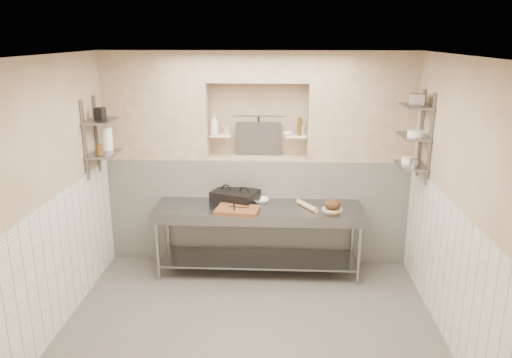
# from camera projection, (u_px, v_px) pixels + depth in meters

# --- Properties ---
(floor) EXTENTS (4.00, 3.90, 0.10)m
(floor) POSITION_uv_depth(u_px,v_px,m) (250.00, 326.00, 5.39)
(floor) COLOR #5B5650
(floor) RESTS_ON ground
(ceiling) EXTENTS (4.00, 3.90, 0.10)m
(ceiling) POSITION_uv_depth(u_px,v_px,m) (249.00, 50.00, 4.58)
(ceiling) COLOR silver
(ceiling) RESTS_ON ground
(wall_left) EXTENTS (0.10, 3.90, 2.80)m
(wall_left) POSITION_uv_depth(u_px,v_px,m) (50.00, 196.00, 5.08)
(wall_left) COLOR #B9A88E
(wall_left) RESTS_ON ground
(wall_right) EXTENTS (0.10, 3.90, 2.80)m
(wall_right) POSITION_uv_depth(u_px,v_px,m) (458.00, 202.00, 4.89)
(wall_right) COLOR #B9A88E
(wall_right) RESTS_ON ground
(wall_back) EXTENTS (4.00, 0.10, 2.80)m
(wall_back) POSITION_uv_depth(u_px,v_px,m) (259.00, 154.00, 6.91)
(wall_back) COLOR #B9A88E
(wall_back) RESTS_ON ground
(wall_front) EXTENTS (4.00, 0.10, 2.80)m
(wall_front) POSITION_uv_depth(u_px,v_px,m) (230.00, 302.00, 3.07)
(wall_front) COLOR #B9A88E
(wall_front) RESTS_ON ground
(backwall_lower) EXTENTS (4.00, 0.40, 1.40)m
(backwall_lower) POSITION_uv_depth(u_px,v_px,m) (258.00, 207.00, 6.86)
(backwall_lower) COLOR white
(backwall_lower) RESTS_ON floor
(alcove_sill) EXTENTS (1.30, 0.40, 0.02)m
(alcove_sill) POSITION_uv_depth(u_px,v_px,m) (258.00, 157.00, 6.66)
(alcove_sill) COLOR #B9A88E
(alcove_sill) RESTS_ON backwall_lower
(backwall_pillar_left) EXTENTS (1.35, 0.40, 1.40)m
(backwall_pillar_left) POSITION_uv_depth(u_px,v_px,m) (157.00, 105.00, 6.53)
(backwall_pillar_left) COLOR #B9A88E
(backwall_pillar_left) RESTS_ON backwall_lower
(backwall_pillar_right) EXTENTS (1.35, 0.40, 1.40)m
(backwall_pillar_right) POSITION_uv_depth(u_px,v_px,m) (361.00, 106.00, 6.41)
(backwall_pillar_right) COLOR #B9A88E
(backwall_pillar_right) RESTS_ON backwall_lower
(backwall_header) EXTENTS (1.30, 0.40, 0.40)m
(backwall_header) POSITION_uv_depth(u_px,v_px,m) (258.00, 66.00, 6.33)
(backwall_header) COLOR #B9A88E
(backwall_header) RESTS_ON backwall_lower
(wainscot_left) EXTENTS (0.02, 3.90, 1.40)m
(wainscot_left) POSITION_uv_depth(u_px,v_px,m) (63.00, 259.00, 5.28)
(wainscot_left) COLOR white
(wainscot_left) RESTS_ON floor
(wainscot_right) EXTENTS (0.02, 3.90, 1.40)m
(wainscot_right) POSITION_uv_depth(u_px,v_px,m) (445.00, 267.00, 5.09)
(wainscot_right) COLOR white
(wainscot_right) RESTS_ON floor
(alcove_shelf_left) EXTENTS (0.28, 0.16, 0.02)m
(alcove_shelf_left) POSITION_uv_depth(u_px,v_px,m) (220.00, 135.00, 6.61)
(alcove_shelf_left) COLOR white
(alcove_shelf_left) RESTS_ON backwall_lower
(alcove_shelf_right) EXTENTS (0.28, 0.16, 0.02)m
(alcove_shelf_right) POSITION_uv_depth(u_px,v_px,m) (296.00, 136.00, 6.56)
(alcove_shelf_right) COLOR white
(alcove_shelf_right) RESTS_ON backwall_lower
(utensil_rail) EXTENTS (0.70, 0.02, 0.02)m
(utensil_rail) POSITION_uv_depth(u_px,v_px,m) (259.00, 115.00, 6.68)
(utensil_rail) COLOR gray
(utensil_rail) RESTS_ON wall_back
(hanging_steel) EXTENTS (0.02, 0.02, 0.30)m
(hanging_steel) POSITION_uv_depth(u_px,v_px,m) (258.00, 128.00, 6.70)
(hanging_steel) COLOR black
(hanging_steel) RESTS_ON utensil_rail
(splash_panel) EXTENTS (0.60, 0.08, 0.45)m
(splash_panel) POSITION_uv_depth(u_px,v_px,m) (258.00, 139.00, 6.70)
(splash_panel) COLOR #383330
(splash_panel) RESTS_ON alcove_sill
(shelf_rail_left_a) EXTENTS (0.03, 0.03, 0.95)m
(shelf_rail_left_a) POSITION_uv_depth(u_px,v_px,m) (97.00, 134.00, 6.17)
(shelf_rail_left_a) COLOR slate
(shelf_rail_left_a) RESTS_ON wall_left
(shelf_rail_left_b) EXTENTS (0.03, 0.03, 0.95)m
(shelf_rail_left_b) POSITION_uv_depth(u_px,v_px,m) (85.00, 141.00, 5.78)
(shelf_rail_left_b) COLOR slate
(shelf_rail_left_b) RESTS_ON wall_left
(wall_shelf_left_lower) EXTENTS (0.30, 0.50, 0.02)m
(wall_shelf_left_lower) POSITION_uv_depth(u_px,v_px,m) (103.00, 154.00, 6.03)
(wall_shelf_left_lower) COLOR slate
(wall_shelf_left_lower) RESTS_ON wall_left
(wall_shelf_left_upper) EXTENTS (0.30, 0.50, 0.03)m
(wall_shelf_left_upper) POSITION_uv_depth(u_px,v_px,m) (101.00, 121.00, 5.92)
(wall_shelf_left_upper) COLOR slate
(wall_shelf_left_upper) RESTS_ON wall_left
(shelf_rail_right_a) EXTENTS (0.03, 0.03, 1.05)m
(shelf_rail_right_a) POSITION_uv_depth(u_px,v_px,m) (421.00, 133.00, 5.97)
(shelf_rail_right_a) COLOR slate
(shelf_rail_right_a) RESTS_ON wall_right
(shelf_rail_right_b) EXTENTS (0.03, 0.03, 1.05)m
(shelf_rail_right_b) POSITION_uv_depth(u_px,v_px,m) (430.00, 140.00, 5.58)
(shelf_rail_right_b) COLOR slate
(shelf_rail_right_b) RESTS_ON wall_right
(wall_shelf_right_lower) EXTENTS (0.30, 0.50, 0.02)m
(wall_shelf_right_lower) POSITION_uv_depth(u_px,v_px,m) (411.00, 165.00, 5.88)
(wall_shelf_right_lower) COLOR slate
(wall_shelf_right_lower) RESTS_ON wall_right
(wall_shelf_right_mid) EXTENTS (0.30, 0.50, 0.02)m
(wall_shelf_right_mid) POSITION_uv_depth(u_px,v_px,m) (413.00, 136.00, 5.78)
(wall_shelf_right_mid) COLOR slate
(wall_shelf_right_mid) RESTS_ON wall_right
(wall_shelf_right_upper) EXTENTS (0.30, 0.50, 0.03)m
(wall_shelf_right_upper) POSITION_uv_depth(u_px,v_px,m) (416.00, 106.00, 5.69)
(wall_shelf_right_upper) COLOR slate
(wall_shelf_right_upper) RESTS_ON wall_right
(prep_table) EXTENTS (2.60, 0.70, 0.90)m
(prep_table) POSITION_uv_depth(u_px,v_px,m) (258.00, 226.00, 6.33)
(prep_table) COLOR gray
(prep_table) RESTS_ON floor
(panini_press) EXTENTS (0.66, 0.57, 0.15)m
(panini_press) POSITION_uv_depth(u_px,v_px,m) (235.00, 196.00, 6.44)
(panini_press) COLOR black
(panini_press) RESTS_ON prep_table
(cutting_board) EXTENTS (0.56, 0.43, 0.05)m
(cutting_board) POSITION_uv_depth(u_px,v_px,m) (237.00, 210.00, 6.09)
(cutting_board) COLOR brown
(cutting_board) RESTS_ON prep_table
(knife_blade) EXTENTS (0.25, 0.06, 0.01)m
(knife_blade) POSITION_uv_depth(u_px,v_px,m) (239.00, 207.00, 6.11)
(knife_blade) COLOR gray
(knife_blade) RESTS_ON cutting_board
(tongs) EXTENTS (0.05, 0.24, 0.02)m
(tongs) POSITION_uv_depth(u_px,v_px,m) (234.00, 208.00, 6.07)
(tongs) COLOR gray
(tongs) RESTS_ON cutting_board
(mixing_bowl) EXTENTS (0.23, 0.23, 0.05)m
(mixing_bowl) POSITION_uv_depth(u_px,v_px,m) (261.00, 200.00, 6.43)
(mixing_bowl) COLOR white
(mixing_bowl) RESTS_ON prep_table
(rolling_pin) EXTENTS (0.26, 0.38, 0.06)m
(rolling_pin) POSITION_uv_depth(u_px,v_px,m) (307.00, 206.00, 6.21)
(rolling_pin) COLOR tan
(rolling_pin) RESTS_ON prep_table
(bread_board) EXTENTS (0.26, 0.26, 0.01)m
(bread_board) POSITION_uv_depth(u_px,v_px,m) (332.00, 209.00, 6.16)
(bread_board) COLOR tan
(bread_board) RESTS_ON prep_table
(bread_loaf) EXTENTS (0.21, 0.21, 0.12)m
(bread_loaf) POSITION_uv_depth(u_px,v_px,m) (332.00, 204.00, 6.14)
(bread_loaf) COLOR #4C2D19
(bread_loaf) RESTS_ON bread_board
(bottle_soap) EXTENTS (0.12, 0.12, 0.28)m
(bottle_soap) POSITION_uv_depth(u_px,v_px,m) (214.00, 125.00, 6.52)
(bottle_soap) COLOR white
(bottle_soap) RESTS_ON alcove_shelf_left
(jar_alcove) EXTENTS (0.07, 0.07, 0.11)m
(jar_alcove) POSITION_uv_depth(u_px,v_px,m) (227.00, 130.00, 6.58)
(jar_alcove) COLOR #B9A88E
(jar_alcove) RESTS_ON alcove_shelf_left
(bowl_alcove) EXTENTS (0.15, 0.15, 0.04)m
(bowl_alcove) POSITION_uv_depth(u_px,v_px,m) (288.00, 134.00, 6.54)
(bowl_alcove) COLOR white
(bowl_alcove) RESTS_ON alcove_shelf_right
(condiment_a) EXTENTS (0.06, 0.06, 0.23)m
(condiment_a) POSITION_uv_depth(u_px,v_px,m) (300.00, 126.00, 6.55)
(condiment_a) COLOR #553716
(condiment_a) RESTS_ON alcove_shelf_right
(condiment_b) EXTENTS (0.05, 0.05, 0.21)m
(condiment_b) POSITION_uv_depth(u_px,v_px,m) (300.00, 127.00, 6.51)
(condiment_b) COLOR #553716
(condiment_b) RESTS_ON alcove_shelf_right
(condiment_c) EXTENTS (0.07, 0.07, 0.12)m
(condiment_c) POSITION_uv_depth(u_px,v_px,m) (301.00, 130.00, 6.57)
(condiment_c) COLOR white
(condiment_c) RESTS_ON alcove_shelf_right
(jug_left) EXTENTS (0.14, 0.14, 0.28)m
(jug_left) POSITION_uv_depth(u_px,v_px,m) (107.00, 139.00, 6.13)
(jug_left) COLOR white
(jug_left) RESTS_ON wall_shelf_left_lower
(jar_left) EXTENTS (0.08, 0.08, 0.12)m
(jar_left) POSITION_uv_depth(u_px,v_px,m) (99.00, 150.00, 5.89)
(jar_left) COLOR #553716
(jar_left) RESTS_ON wall_shelf_left_lower
(box_left_upper) EXTENTS (0.12, 0.12, 0.15)m
(box_left_upper) POSITION_uv_depth(u_px,v_px,m) (100.00, 114.00, 5.90)
(box_left_upper) COLOR black
(box_left_upper) RESTS_ON wall_shelf_left_upper
(bowl_right) EXTENTS (0.19, 0.19, 0.06)m
(bowl_right) POSITION_uv_depth(u_px,v_px,m) (410.00, 160.00, 5.94)
(bowl_right) COLOR white
(bowl_right) RESTS_ON wall_shelf_right_lower
(canister_right) EXTENTS (0.10, 0.10, 0.10)m
(canister_right) POSITION_uv_depth(u_px,v_px,m) (414.00, 163.00, 5.73)
(canister_right) COLOR gray
(canister_right) RESTS_ON wall_shelf_right_lower
(bowl_right_mid) EXTENTS (0.18, 0.18, 0.07)m
(bowl_right_mid) POSITION_uv_depth(u_px,v_px,m) (415.00, 134.00, 5.70)
(bowl_right_mid) COLOR white
(bowl_right_mid) RESTS_ON wall_shelf_right_mid
(basket_right) EXTENTS (0.21, 0.24, 0.13)m
(basket_right) POSITION_uv_depth(u_px,v_px,m) (417.00, 99.00, 5.66)
(basket_right) COLOR gray
(basket_right) RESTS_ON wall_shelf_right_upper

